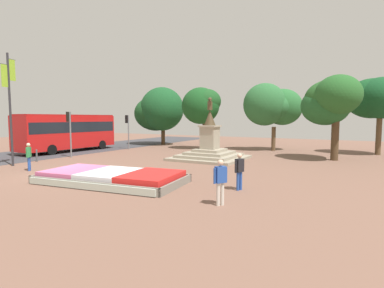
{
  "coord_description": "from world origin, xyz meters",
  "views": [
    {
      "loc": [
        14.4,
        -10.93,
        3.16
      ],
      "look_at": [
        4.91,
        6.18,
        1.46
      ],
      "focal_mm": 28.0,
      "sensor_mm": 36.0,
      "label": 1
    }
  ],
  "objects": [
    {
      "name": "banner_pole",
      "position": [
        -5.51,
        0.48,
        4.05
      ],
      "size": [
        0.25,
        1.16,
        7.35
      ],
      "color": "#2D2D33",
      "rests_on": "ground_plane"
    },
    {
      "name": "pedestrian_crossing_plaza",
      "position": [
        10.14,
        -1.15,
        0.97
      ],
      "size": [
        0.4,
        0.49,
        1.68
      ],
      "color": "beige",
      "rests_on": "ground_plane"
    },
    {
      "name": "statue_monument",
      "position": [
        4.5,
        9.74,
        0.73
      ],
      "size": [
        5.12,
        5.12,
        4.73
      ],
      "color": "gray",
      "rests_on": "ground_plane"
    },
    {
      "name": "traffic_light_far_corner",
      "position": [
        -6.02,
        12.44,
        2.43
      ],
      "size": [
        0.41,
        0.3,
        3.46
      ],
      "color": "slate",
      "rests_on": "ground_plane"
    },
    {
      "name": "pedestrian_near_planter",
      "position": [
        -2.81,
        -0.11,
        0.97
      ],
      "size": [
        0.43,
        0.42,
        1.68
      ],
      "color": "#264CA5",
      "rests_on": "ground_plane"
    },
    {
      "name": "kerb_bollard_north",
      "position": [
        -5.94,
        2.46,
        0.47
      ],
      "size": [
        0.13,
        0.13,
        0.89
      ],
      "color": "#4C5156",
      "rests_on": "ground_plane"
    },
    {
      "name": "park_tree_mid_canopy",
      "position": [
        -6.34,
        18.41,
        3.98
      ],
      "size": [
        6.39,
        5.51,
        6.75
      ],
      "color": "#4C3823",
      "rests_on": "ground_plane"
    },
    {
      "name": "park_tree_behind_statue",
      "position": [
        12.56,
        13.78,
        4.46
      ],
      "size": [
        4.29,
        4.44,
        6.27
      ],
      "color": "#4C3823",
      "rests_on": "ground_plane"
    },
    {
      "name": "traffic_light_mid_block",
      "position": [
        -5.84,
        5.3,
        2.57
      ],
      "size": [
        0.41,
        0.3,
        3.66
      ],
      "color": "slate",
      "rests_on": "ground_plane"
    },
    {
      "name": "city_bus",
      "position": [
        -9.66,
        8.13,
        2.0
      ],
      "size": [
        2.81,
        9.5,
        3.48
      ],
      "color": "red",
      "rests_on": "ground_plane"
    },
    {
      "name": "flower_planter",
      "position": [
        3.96,
        -0.22,
        0.27
      ],
      "size": [
        7.53,
        4.3,
        0.6
      ],
      "color": "#38281C",
      "rests_on": "ground_plane"
    },
    {
      "name": "park_tree_far_left",
      "position": [
        7.1,
        18.52,
        4.33
      ],
      "size": [
        5.42,
        4.59,
        6.52
      ],
      "color": "brown",
      "rests_on": "ground_plane"
    },
    {
      "name": "ground_plane",
      "position": [
        0.0,
        0.0,
        0.0
      ],
      "size": [
        73.76,
        73.76,
        0.0
      ],
      "primitive_type": "plane",
      "color": "brown"
    },
    {
      "name": "park_tree_street_side",
      "position": [
        0.57,
        16.16,
        4.52
      ],
      "size": [
        3.98,
        3.46,
        6.24
      ],
      "color": "brown",
      "rests_on": "ground_plane"
    },
    {
      "name": "park_tree_far_right",
      "position": [
        15.66,
        19.45,
        4.8
      ],
      "size": [
        4.94,
        4.31,
        6.63
      ],
      "color": "brown",
      "rests_on": "ground_plane"
    },
    {
      "name": "pedestrian_with_handbag",
      "position": [
        9.94,
        1.39,
        0.94
      ],
      "size": [
        0.35,
        0.54,
        1.63
      ],
      "color": "#264CA5",
      "rests_on": "ground_plane"
    }
  ]
}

